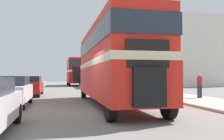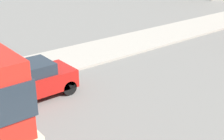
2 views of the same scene
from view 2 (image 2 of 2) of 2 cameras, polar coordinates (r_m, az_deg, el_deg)
car_parked_far at (r=13.18m, az=-16.44°, el=-2.34°), size 1.69×4.64×1.55m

